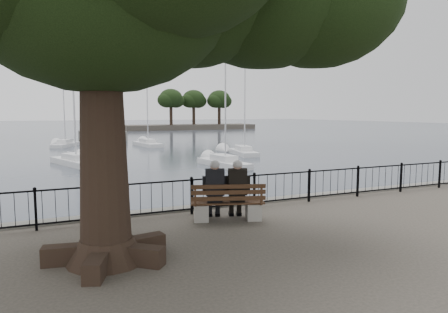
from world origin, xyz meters
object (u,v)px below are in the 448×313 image
person_left (214,192)px  lion_monument (102,124)px  person_right (237,192)px  bench (228,207)px

person_left → lion_monument: bearing=86.9°
person_left → person_right: (0.57, -0.19, 0.00)m
person_right → lion_monument: bearing=87.6°
person_left → lion_monument: lion_monument is taller
bench → person_left: person_left is taller
lion_monument → bench: bearing=-92.8°
bench → person_right: 0.48m
bench → person_right: person_right is taller
bench → person_right: (0.28, 0.02, 0.39)m
bench → lion_monument: size_ratio=0.23×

